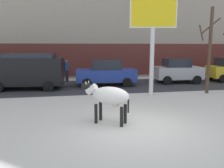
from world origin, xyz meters
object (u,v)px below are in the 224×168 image
object	(u,v)px
car_black_van	(27,70)
car_blue_sedan	(106,73)
billboard	(153,17)
car_silver_hatchback	(178,71)
bare_tree_right_lot	(209,49)
pedestrian_near_billboard	(63,71)
pedestrian_by_cars	(67,70)
cow_holstein	(109,96)

from	to	relation	value
car_black_van	car_blue_sedan	xyz separation A→B (m)	(5.25, 0.51, -0.33)
billboard	car_silver_hatchback	distance (m)	6.36
car_black_van	bare_tree_right_lot	world-z (taller)	bare_tree_right_lot
car_silver_hatchback	bare_tree_right_lot	distance (m)	4.32
car_silver_hatchback	bare_tree_right_lot	xyz separation A→B (m)	(-0.09, -3.98, 1.68)
car_silver_hatchback	car_black_van	bearing A→B (deg)	-176.06
billboard	bare_tree_right_lot	bearing A→B (deg)	0.48
car_blue_sedan	pedestrian_near_billboard	xyz separation A→B (m)	(-3.10, 2.34, -0.03)
car_black_van	pedestrian_by_cars	world-z (taller)	car_black_van
car_black_van	pedestrian_by_cars	bearing A→B (deg)	49.09
cow_holstein	bare_tree_right_lot	bearing A→B (deg)	32.51
pedestrian_near_billboard	bare_tree_right_lot	xyz separation A→B (m)	(8.58, -6.08, 1.73)
car_silver_hatchback	pedestrian_near_billboard	world-z (taller)	car_silver_hatchback
billboard	car_black_van	distance (m)	8.52
car_black_van	pedestrian_near_billboard	bearing A→B (deg)	52.84
pedestrian_near_billboard	cow_holstein	bearing A→B (deg)	-79.23
cow_holstein	car_silver_hatchback	xyz separation A→B (m)	(6.72, 8.20, -0.07)
pedestrian_near_billboard	pedestrian_by_cars	bearing A→B (deg)	0.00
billboard	cow_holstein	bearing A→B (deg)	-126.73
billboard	pedestrian_by_cars	distance (m)	8.48
car_silver_hatchback	pedestrian_by_cars	size ratio (longest dim) A/B	2.09
billboard	bare_tree_right_lot	world-z (taller)	billboard
car_blue_sedan	pedestrian_by_cars	bearing A→B (deg)	139.97
cow_holstein	billboard	size ratio (longest dim) A/B	0.33
cow_holstein	billboard	bearing A→B (deg)	53.27
bare_tree_right_lot	car_silver_hatchback	bearing A→B (deg)	88.67
car_blue_sedan	car_silver_hatchback	xyz separation A→B (m)	(5.58, 0.24, 0.02)
cow_holstein	bare_tree_right_lot	xyz separation A→B (m)	(6.62, 4.22, 1.61)
bare_tree_right_lot	billboard	bearing A→B (deg)	-179.52
car_black_van	bare_tree_right_lot	size ratio (longest dim) A/B	0.95
billboard	car_blue_sedan	xyz separation A→B (m)	(-1.99, 3.77, -3.41)
cow_holstein	billboard	xyz separation A→B (m)	(3.13, 4.19, 3.31)
car_black_van	pedestrian_by_cars	xyz separation A→B (m)	(2.47, 2.85, -0.36)
car_silver_hatchback	cow_holstein	bearing A→B (deg)	-129.32
car_blue_sedan	bare_tree_right_lot	world-z (taller)	bare_tree_right_lot
billboard	car_blue_sedan	bearing A→B (deg)	117.85
cow_holstein	billboard	distance (m)	6.19
car_black_van	car_blue_sedan	size ratio (longest dim) A/B	1.09
billboard	pedestrian_near_billboard	xyz separation A→B (m)	(-5.09, 6.11, -3.43)
cow_holstein	car_blue_sedan	bearing A→B (deg)	81.86
car_blue_sedan	car_silver_hatchback	bearing A→B (deg)	2.47
car_blue_sedan	car_silver_hatchback	size ratio (longest dim) A/B	1.19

